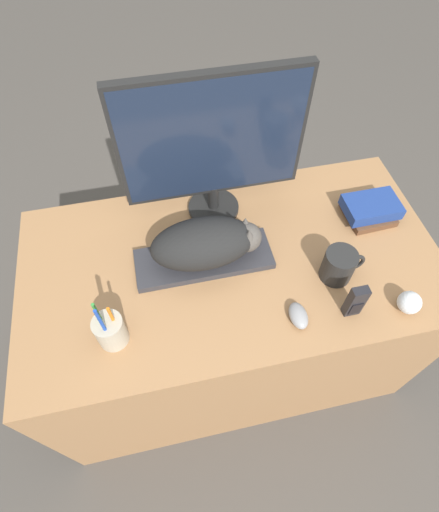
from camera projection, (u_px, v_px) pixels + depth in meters
name	position (u px, v px, depth m)	size (l,w,h in m)	color
ground_plane	(247.00, 427.00, 1.68)	(12.00, 12.00, 0.00)	#4C4742
desk	(230.00, 313.00, 1.58)	(1.35, 0.71, 0.73)	#9E7047
keyboard	(204.00, 259.00, 1.27)	(0.43, 0.15, 0.02)	#2D2D33
cat	(207.00, 243.00, 1.20)	(0.34, 0.17, 0.14)	black
monitor	(213.00, 144.00, 1.17)	(0.56, 0.18, 0.51)	black
computer_mouse	(298.00, 316.00, 1.15)	(0.05, 0.09, 0.04)	gray
coffee_mug	(339.00, 265.00, 1.20)	(0.13, 0.10, 0.11)	black
pen_cup	(110.00, 330.00, 1.08)	(0.08, 0.08, 0.21)	#B2A893
baseball	(409.00, 302.00, 1.15)	(0.07, 0.07, 0.07)	silver
phone	(356.00, 302.00, 1.12)	(0.05, 0.03, 0.12)	black
book_stack	(370.00, 209.00, 1.36)	(0.18, 0.15, 0.07)	brown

